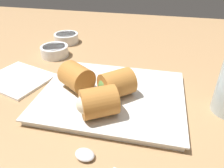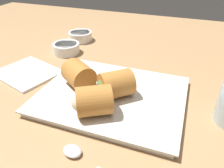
{
  "view_description": "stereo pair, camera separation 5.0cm",
  "coord_description": "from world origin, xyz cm",
  "px_view_note": "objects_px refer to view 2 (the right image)",
  "views": [
    {
      "loc": [
        4.01,
        -34.61,
        29.09
      ],
      "look_at": [
        -3.98,
        1.62,
        5.66
      ],
      "focal_mm": 35.0,
      "sensor_mm": 36.0,
      "label": 1
    },
    {
      "loc": [
        8.81,
        -33.2,
        29.09
      ],
      "look_at": [
        -3.98,
        1.62,
        5.66
      ],
      "focal_mm": 35.0,
      "sensor_mm": 36.0,
      "label": 2
    }
  ],
  "objects_px": {
    "dipping_bowl_far": "(80,36)",
    "dipping_bowl_near": "(66,48)",
    "napkin": "(27,73)",
    "serving_plate": "(112,96)",
    "spoon": "(85,159)"
  },
  "relations": [
    {
      "from": "serving_plate",
      "to": "spoon",
      "type": "xyz_separation_m",
      "value": [
        0.02,
        -0.16,
        -0.0
      ]
    },
    {
      "from": "serving_plate",
      "to": "spoon",
      "type": "relative_size",
      "value": 1.72
    },
    {
      "from": "serving_plate",
      "to": "dipping_bowl_near",
      "type": "relative_size",
      "value": 3.73
    },
    {
      "from": "serving_plate",
      "to": "napkin",
      "type": "height_order",
      "value": "serving_plate"
    },
    {
      "from": "spoon",
      "to": "dipping_bowl_far",
      "type": "bearing_deg",
      "value": 117.84
    },
    {
      "from": "dipping_bowl_far",
      "to": "spoon",
      "type": "bearing_deg",
      "value": -62.16
    },
    {
      "from": "dipping_bowl_near",
      "to": "napkin",
      "type": "distance_m",
      "value": 0.15
    },
    {
      "from": "dipping_bowl_far",
      "to": "spoon",
      "type": "relative_size",
      "value": 0.46
    },
    {
      "from": "dipping_bowl_far",
      "to": "napkin",
      "type": "height_order",
      "value": "dipping_bowl_far"
    },
    {
      "from": "dipping_bowl_far",
      "to": "dipping_bowl_near",
      "type": "bearing_deg",
      "value": -85.79
    },
    {
      "from": "napkin",
      "to": "dipping_bowl_near",
      "type": "bearing_deg",
      "value": 78.98
    },
    {
      "from": "serving_plate",
      "to": "napkin",
      "type": "relative_size",
      "value": 1.71
    },
    {
      "from": "spoon",
      "to": "dipping_bowl_near",
      "type": "bearing_deg",
      "value": 123.93
    },
    {
      "from": "dipping_bowl_near",
      "to": "napkin",
      "type": "xyz_separation_m",
      "value": [
        -0.03,
        -0.15,
        -0.01
      ]
    },
    {
      "from": "serving_plate",
      "to": "dipping_bowl_far",
      "type": "distance_m",
      "value": 0.35
    }
  ]
}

